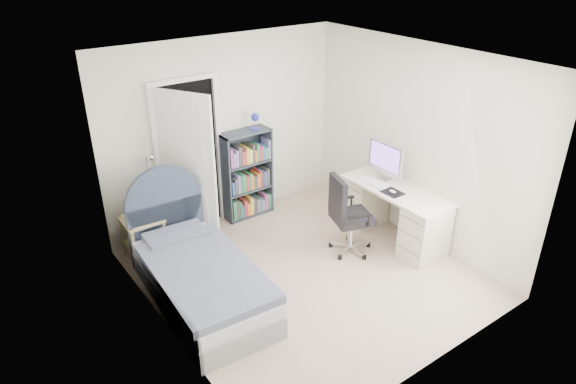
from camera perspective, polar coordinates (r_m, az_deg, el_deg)
room_shell at (r=5.50m, az=2.24°, el=1.58°), size 3.50×3.70×2.60m
door at (r=6.48m, az=-11.10°, el=3.02°), size 0.92×0.73×2.06m
bed at (r=5.70m, az=-9.91°, el=-9.14°), size 1.06×2.07×1.24m
nightstand at (r=6.43m, az=-15.98°, el=-3.83°), size 0.45×0.45×0.65m
floor_lamp at (r=6.66m, az=-14.63°, el=-1.80°), size 0.18×0.18×1.23m
bookcase at (r=7.13m, az=-4.57°, el=1.65°), size 0.70×0.30×1.48m
desk at (r=6.75m, az=11.63°, el=-2.09°), size 0.59×1.48×1.21m
office_chair at (r=6.28m, az=6.50°, el=-2.20°), size 0.58×0.59×1.03m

